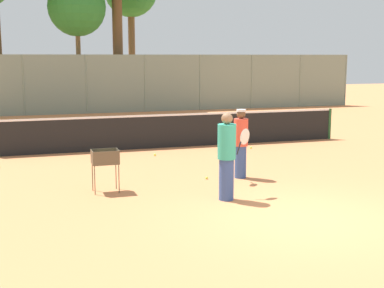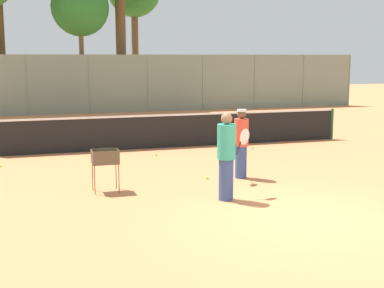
# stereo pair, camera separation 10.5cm
# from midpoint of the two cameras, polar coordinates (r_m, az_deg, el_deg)

# --- Properties ---
(ground_plane) EXTENTS (80.00, 80.00, 0.00)m
(ground_plane) POSITION_cam_midpoint_polar(r_m,az_deg,el_deg) (9.84, 12.26, -7.85)
(ground_plane) COLOR #D37F4C
(tennis_net) EXTENTS (11.19, 0.10, 1.07)m
(tennis_net) POSITION_cam_midpoint_polar(r_m,az_deg,el_deg) (17.03, -1.16, 1.53)
(tennis_net) COLOR #26592D
(tennis_net) RESTS_ON ground_plane
(back_fence) EXTENTS (27.30, 0.08, 2.96)m
(back_fence) POSITION_cam_midpoint_polar(r_m,az_deg,el_deg) (27.78, -7.67, 6.39)
(back_fence) COLOR gray
(back_fence) RESTS_ON ground_plane
(tree_0) EXTENTS (3.01, 3.01, 6.91)m
(tree_0) POSITION_cam_midpoint_polar(r_m,az_deg,el_deg) (29.29, -11.74, 14.04)
(tree_0) COLOR brown
(tree_0) RESTS_ON ground_plane
(player_white_outfit) EXTENTS (0.86, 0.52, 1.77)m
(player_white_outfit) POSITION_cam_midpoint_polar(r_m,az_deg,el_deg) (10.71, 3.99, -1.24)
(player_white_outfit) COLOR #334C8C
(player_white_outfit) RESTS_ON ground_plane
(player_red_cap) EXTENTS (0.72, 0.66, 1.64)m
(player_red_cap) POSITION_cam_midpoint_polar(r_m,az_deg,el_deg) (12.69, 5.48, 0.15)
(player_red_cap) COLOR #334C8C
(player_red_cap) RESTS_ON ground_plane
(ball_cart) EXTENTS (0.56, 0.41, 0.91)m
(ball_cart) POSITION_cam_midpoint_polar(r_m,az_deg,el_deg) (11.50, -8.97, -1.74)
(ball_cart) COLOR brown
(ball_cart) RESTS_ON ground_plane
(tennis_ball_0) EXTENTS (0.07, 0.07, 0.07)m
(tennis_ball_0) POSITION_cam_midpoint_polar(r_m,az_deg,el_deg) (14.88, -19.59, -2.20)
(tennis_ball_0) COLOR #D1E54C
(tennis_ball_0) RESTS_ON ground_plane
(tennis_ball_1) EXTENTS (0.07, 0.07, 0.07)m
(tennis_ball_1) POSITION_cam_midpoint_polar(r_m,az_deg,el_deg) (12.66, 1.85, -3.62)
(tennis_ball_1) COLOR #D1E54C
(tennis_ball_1) RESTS_ON ground_plane
(tennis_ball_4) EXTENTS (0.07, 0.07, 0.07)m
(tennis_ball_4) POSITION_cam_midpoint_polar(r_m,az_deg,el_deg) (15.63, -3.65, -1.14)
(tennis_ball_4) COLOR #D1E54C
(tennis_ball_4) RESTS_ON ground_plane
(tennis_ball_5) EXTENTS (0.07, 0.07, 0.07)m
(tennis_ball_5) POSITION_cam_midpoint_polar(r_m,az_deg,el_deg) (16.90, 6.64, -0.39)
(tennis_ball_5) COLOR #D1E54C
(tennis_ball_5) RESTS_ON ground_plane
(parked_car) EXTENTS (4.20, 1.70, 1.60)m
(parked_car) POSITION_cam_midpoint_polar(r_m,az_deg,el_deg) (30.32, -5.04, 5.12)
(parked_car) COLOR white
(parked_car) RESTS_ON ground_plane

